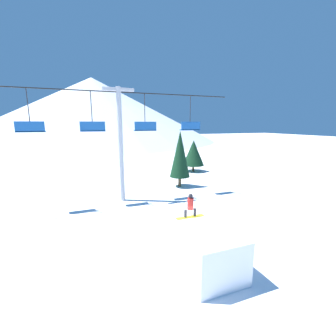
# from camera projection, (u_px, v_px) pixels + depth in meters

# --- Properties ---
(ground_plane) EXTENTS (220.00, 220.00, 0.00)m
(ground_plane) POSITION_uv_depth(u_px,v_px,m) (193.00, 259.00, 10.61)
(ground_plane) COLOR white
(mountain_ridge) EXTENTS (87.45, 87.45, 22.24)m
(mountain_ridge) POSITION_uv_depth(u_px,v_px,m) (93.00, 110.00, 81.38)
(mountain_ridge) COLOR silver
(mountain_ridge) RESTS_ON ground_plane
(snow_ramp) EXTENTS (2.28, 3.24, 1.89)m
(snow_ramp) POSITION_uv_depth(u_px,v_px,m) (206.00, 249.00, 9.73)
(snow_ramp) COLOR white
(snow_ramp) RESTS_ON ground_plane
(snowboarder) EXTENTS (1.43, 0.29, 1.17)m
(snowboarder) POSITION_uv_depth(u_px,v_px,m) (190.00, 206.00, 10.66)
(snowboarder) COLOR yellow
(snowboarder) RESTS_ON snow_ramp
(chairlift) EXTENTS (19.19, 0.44, 9.06)m
(chairlift) POSITION_uv_depth(u_px,v_px,m) (120.00, 134.00, 17.69)
(chairlift) COLOR #B2B2B7
(chairlift) RESTS_ON ground_plane
(pine_tree_near) EXTENTS (2.02, 2.02, 5.62)m
(pine_tree_near) POSITION_uv_depth(u_px,v_px,m) (180.00, 154.00, 22.27)
(pine_tree_near) COLOR #4C3823
(pine_tree_near) RESTS_ON ground_plane
(pine_tree_far) EXTENTS (2.84, 2.84, 4.15)m
(pine_tree_far) POSITION_uv_depth(u_px,v_px,m) (193.00, 153.00, 29.63)
(pine_tree_far) COLOR #4C3823
(pine_tree_far) RESTS_ON ground_plane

